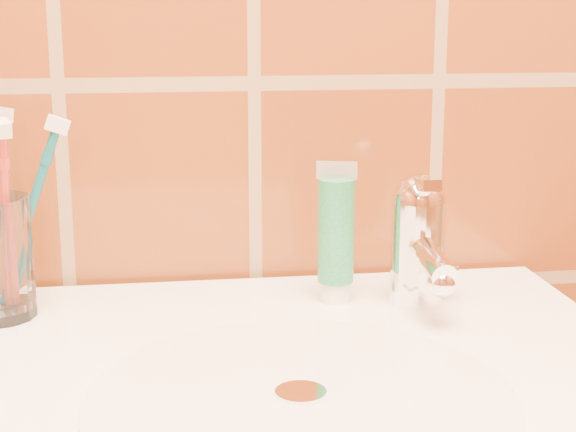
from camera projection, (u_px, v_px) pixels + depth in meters
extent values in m
cylinder|color=silver|center=(301.00, 396.00, 0.61)|extent=(0.30, 0.30, 0.00)
cylinder|color=white|center=(301.00, 393.00, 0.61)|extent=(0.04, 0.04, 0.00)
cylinder|color=white|center=(335.00, 291.00, 0.81)|extent=(0.03, 0.03, 0.02)
cylinder|color=#1C7745|center=(336.00, 231.00, 0.79)|extent=(0.03, 0.03, 0.10)
cube|color=beige|center=(337.00, 170.00, 0.78)|extent=(0.04, 0.00, 0.02)
cylinder|color=white|center=(417.00, 253.00, 0.79)|extent=(0.05, 0.05, 0.09)
sphere|color=white|center=(419.00, 201.00, 0.78)|extent=(0.05, 0.05, 0.05)
cylinder|color=white|center=(430.00, 256.00, 0.75)|extent=(0.02, 0.09, 0.03)
cube|color=white|center=(423.00, 184.00, 0.77)|extent=(0.02, 0.06, 0.01)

